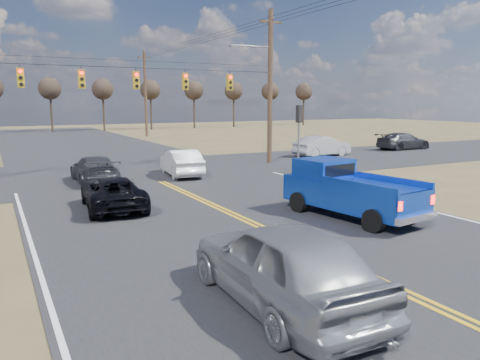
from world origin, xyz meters
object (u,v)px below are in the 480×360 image
silver_suv (282,263)px  cross_car_east_near (322,146)px  black_suv (113,193)px  dgrey_car_queue (95,169)px  cross_car_east_far (403,141)px  pickup_truck (348,190)px  white_car_queue (181,163)px

silver_suv → cross_car_east_near: bearing=-127.6°
black_suv → cross_car_east_near: cross_car_east_near is taller
dgrey_car_queue → cross_car_east_far: (27.02, 4.70, 0.06)m
cross_car_east_near → pickup_truck: bearing=138.4°
dgrey_car_queue → cross_car_east_far: 27.42m
cross_car_east_far → dgrey_car_queue: bearing=100.2°
white_car_queue → cross_car_east_near: bearing=-155.6°
pickup_truck → dgrey_car_queue: bearing=111.5°
white_car_queue → dgrey_car_queue: 4.72m
black_suv → cross_car_east_far: 29.83m
pickup_truck → cross_car_east_near: bearing=47.3°
pickup_truck → silver_suv: (-6.14, -5.13, -0.07)m
cross_car_east_near → dgrey_car_queue: bearing=96.2°
pickup_truck → black_suv: pickup_truck is taller
silver_suv → cross_car_east_near: (17.21, 20.79, -0.12)m
dgrey_car_queue → cross_car_east_far: bearing=-169.7°
white_car_queue → dgrey_car_queue: (-4.72, 0.00, -0.06)m
white_car_queue → dgrey_car_queue: bearing=7.5°
black_suv → cross_car_east_near: size_ratio=0.97×
black_suv → dgrey_car_queue: 6.60m
silver_suv → white_car_queue: bearing=-102.4°
dgrey_car_queue → cross_car_east_near: (17.58, 3.91, 0.09)m
white_car_queue → dgrey_car_queue: white_car_queue is taller
black_suv → cross_car_east_near: (18.18, 10.49, 0.14)m
pickup_truck → dgrey_car_queue: (-6.52, 11.75, -0.28)m
silver_suv → cross_car_east_far: 34.28m
pickup_truck → black_suv: bearing=136.5°
pickup_truck → cross_car_east_far: bearing=31.3°
white_car_queue → black_suv: bearing=58.6°
black_suv → pickup_truck: bearing=149.0°
white_car_queue → cross_car_east_far: white_car_queue is taller
pickup_truck → white_car_queue: pickup_truck is taller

